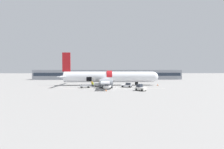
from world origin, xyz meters
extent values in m
plane|color=gray|center=(0.00, 0.00, 0.00)|extent=(500.00, 500.00, 0.00)
cube|color=silver|center=(1.22, -5.53, 0.00)|extent=(28.76, 0.85, 0.01)
cube|color=gray|center=(0.00, 41.93, 2.69)|extent=(83.02, 13.04, 5.39)
cube|color=#232D3D|center=(0.00, 35.35, 2.96)|extent=(81.36, 0.16, 1.72)
cylinder|color=white|center=(0.05, 3.90, 2.88)|extent=(30.38, 3.62, 3.62)
sphere|color=white|center=(15.24, 3.90, 2.88)|extent=(3.44, 3.44, 3.44)
cone|color=white|center=(-15.15, 3.90, 2.88)|extent=(4.16, 3.33, 3.33)
cylinder|color=red|center=(0.05, 3.86, 3.20)|extent=(1.82, 3.63, 3.63)
cube|color=red|center=(-14.47, 3.90, 7.91)|extent=(2.71, 0.28, 6.44)
cube|color=white|center=(-14.59, -0.20, 3.24)|extent=(0.93, 8.20, 0.20)
cube|color=white|center=(-14.59, 8.00, 3.24)|extent=(0.93, 8.20, 0.20)
cube|color=white|center=(-1.17, -3.97, 1.88)|extent=(2.22, 14.64, 0.40)
cube|color=white|center=(-1.17, 11.76, 1.88)|extent=(2.22, 14.64, 0.40)
cylinder|color=gray|center=(-0.97, -4.06, 1.30)|extent=(3.78, 2.54, 2.54)
cylinder|color=gray|center=(-0.97, 11.86, 1.30)|extent=(3.78, 2.54, 2.54)
cube|color=black|center=(-6.64, 2.11, 2.24)|extent=(1.70, 0.12, 1.40)
cylinder|color=#56565B|center=(9.46, 3.90, 1.29)|extent=(0.22, 0.22, 1.37)
sphere|color=black|center=(9.46, 3.90, 0.60)|extent=(1.21, 1.21, 1.21)
cylinder|color=#56565B|center=(-2.99, 1.39, 1.29)|extent=(0.22, 0.22, 1.37)
sphere|color=black|center=(-2.99, 1.39, 0.60)|extent=(1.21, 1.21, 1.21)
cylinder|color=#56565B|center=(-2.99, 6.41, 1.29)|extent=(0.22, 0.22, 1.37)
sphere|color=black|center=(-2.99, 6.41, 0.60)|extent=(1.21, 1.21, 1.21)
cube|color=white|center=(-0.70, -6.90, 0.59)|extent=(2.16, 2.71, 0.71)
cube|color=#232833|center=(-0.59, -6.50, 1.33)|extent=(1.57, 1.40, 0.77)
cube|color=black|center=(-0.36, -5.72, 0.45)|extent=(1.38, 0.51, 0.35)
sphere|color=black|center=(0.23, -6.34, 0.28)|extent=(0.56, 0.56, 0.56)
sphere|color=black|center=(-1.18, -5.92, 0.28)|extent=(0.56, 0.56, 0.56)
sphere|color=black|center=(-0.22, -7.88, 0.28)|extent=(0.56, 0.56, 0.56)
sphere|color=black|center=(-1.64, -7.47, 0.28)|extent=(0.56, 0.56, 0.56)
cube|color=silver|center=(7.66, -10.57, 0.57)|extent=(2.76, 2.90, 0.67)
cube|color=#232833|center=(7.38, -10.22, 1.28)|extent=(1.69, 1.68, 0.74)
cube|color=black|center=(6.81, -9.54, 0.44)|extent=(1.08, 0.93, 0.33)
sphere|color=black|center=(7.64, -9.45, 0.28)|extent=(0.56, 0.56, 0.56)
sphere|color=black|center=(6.57, -10.34, 0.28)|extent=(0.56, 0.56, 0.56)
sphere|color=black|center=(8.75, -10.80, 0.28)|extent=(0.56, 0.56, 0.56)
sphere|color=black|center=(7.69, -11.68, 0.28)|extent=(0.56, 0.56, 0.56)
cube|color=silver|center=(5.11, -2.63, 0.49)|extent=(3.36, 2.33, 0.51)
cube|color=#232833|center=(5.61, -2.80, 1.05)|extent=(1.69, 1.58, 0.61)
cube|color=black|center=(6.60, -3.15, 0.39)|extent=(0.53, 1.23, 0.25)
sphere|color=black|center=(5.87, -3.60, 0.28)|extent=(0.56, 0.56, 0.56)
sphere|color=black|center=(6.31, -2.34, 0.28)|extent=(0.56, 0.56, 0.56)
sphere|color=black|center=(3.90, -2.91, 0.28)|extent=(0.56, 0.56, 0.56)
sphere|color=black|center=(4.34, -1.65, 0.28)|extent=(0.56, 0.56, 0.56)
cube|color=#999BA0|center=(-3.52, -0.38, 0.47)|extent=(2.67, 2.00, 0.05)
cube|color=#999BA0|center=(-2.38, -0.13, 0.76)|extent=(0.38, 1.50, 0.53)
cube|color=#999BA0|center=(-3.37, -1.09, 0.76)|extent=(2.31, 0.56, 0.53)
cube|color=#999BA0|center=(-3.68, 0.34, 0.76)|extent=(2.31, 0.56, 0.53)
cube|color=#333338|center=(-1.91, -0.03, 0.27)|extent=(0.90, 0.27, 0.06)
sphere|color=black|center=(-2.54, -0.94, 0.20)|extent=(0.40, 0.40, 0.40)
sphere|color=black|center=(-2.87, 0.54, 0.20)|extent=(0.40, 0.40, 0.40)
sphere|color=black|center=(-4.18, -1.30, 0.20)|extent=(0.40, 0.40, 0.40)
sphere|color=black|center=(-4.51, 0.19, 0.20)|extent=(0.40, 0.40, 0.40)
cube|color=olive|center=(-3.12, -0.37, 0.72)|extent=(0.39, 0.25, 0.45)
cube|color=black|center=(-3.96, -0.75, 0.64)|extent=(0.55, 0.27, 0.31)
cube|color=#2D2D33|center=(-2.70, 0.02, 0.72)|extent=(0.39, 0.30, 0.47)
cube|color=#2D2D33|center=(-3.62, -0.15, 0.70)|extent=(0.52, 0.37, 0.41)
cube|color=#999BA0|center=(-7.13, -3.66, 0.48)|extent=(3.20, 2.31, 0.05)
cube|color=#999BA0|center=(-5.79, -3.19, 0.71)|extent=(0.53, 1.38, 0.42)
cube|color=#999BA0|center=(-6.90, -4.31, 0.71)|extent=(2.69, 0.99, 0.42)
cube|color=#999BA0|center=(-7.35, -3.00, 0.71)|extent=(2.69, 0.99, 0.42)
cube|color=#333338|center=(-5.34, -3.03, 0.28)|extent=(0.88, 0.37, 0.06)
sphere|color=black|center=(-5.93, -4.00, 0.20)|extent=(0.40, 0.40, 0.40)
sphere|color=black|center=(-6.41, -2.64, 0.20)|extent=(0.40, 0.40, 0.40)
sphere|color=black|center=(-7.84, -4.67, 0.20)|extent=(0.40, 0.40, 0.40)
sphere|color=black|center=(-8.32, -3.31, 0.20)|extent=(0.40, 0.40, 0.40)
cube|color=black|center=(-7.38, -3.94, 0.71)|extent=(0.46, 0.43, 0.41)
cube|color=black|center=(-8.11, -3.99, 0.73)|extent=(0.47, 0.30, 0.45)
cylinder|color=#1E2338|center=(-5.54, 0.71, 0.43)|extent=(0.45, 0.45, 0.86)
cylinder|color=orange|center=(-5.54, 0.71, 1.21)|extent=(0.57, 0.57, 0.68)
sphere|color=#9E7556|center=(-5.54, 0.71, 1.67)|extent=(0.24, 0.24, 0.24)
cylinder|color=orange|center=(-5.72, 0.87, 1.13)|extent=(0.18, 0.18, 0.63)
cylinder|color=orange|center=(-5.36, 0.55, 1.13)|extent=(0.18, 0.18, 0.63)
cylinder|color=black|center=(-4.97, -2.13, 0.39)|extent=(0.40, 0.40, 0.78)
cylinder|color=#CCE523|center=(-4.97, -2.13, 1.09)|extent=(0.52, 0.52, 0.61)
sphere|color=beige|center=(-4.97, -2.13, 1.50)|extent=(0.22, 0.22, 0.22)
cylinder|color=#CCE523|center=(-5.13, -1.98, 1.02)|extent=(0.16, 0.16, 0.56)
cylinder|color=#CCE523|center=(-4.82, -2.28, 1.02)|extent=(0.16, 0.16, 0.56)
cylinder|color=black|center=(-0.05, 0.33, 0.41)|extent=(0.30, 0.30, 0.82)
cylinder|color=#CCE523|center=(-0.05, 0.33, 1.15)|extent=(0.39, 0.39, 0.65)
sphere|color=tan|center=(-0.05, 0.33, 1.59)|extent=(0.23, 0.23, 0.23)
cylinder|color=#CCE523|center=(0.18, 0.34, 1.08)|extent=(0.12, 0.12, 0.60)
cylinder|color=#CCE523|center=(-0.28, 0.33, 1.08)|extent=(0.12, 0.12, 0.60)
cube|color=black|center=(16.24, 2.15, 0.01)|extent=(0.62, 0.62, 0.03)
cone|color=orange|center=(16.24, 2.15, 0.29)|extent=(0.46, 0.46, 0.57)
cylinder|color=white|center=(16.24, 2.15, 0.31)|extent=(0.27, 0.27, 0.07)
cube|color=black|center=(-0.99, -10.98, 0.01)|extent=(0.49, 0.49, 0.03)
cone|color=orange|center=(-0.99, -10.98, 0.31)|extent=(0.36, 0.36, 0.62)
cylinder|color=white|center=(-0.99, -10.98, 0.34)|extent=(0.21, 0.21, 0.07)
cube|color=black|center=(0.29, -3.27, 0.01)|extent=(0.57, 0.57, 0.03)
cone|color=orange|center=(0.29, -3.27, 0.30)|extent=(0.42, 0.42, 0.60)
cylinder|color=white|center=(0.29, -3.27, 0.33)|extent=(0.24, 0.24, 0.07)
camera|label=1|loc=(-0.81, -47.27, 4.97)|focal=24.00mm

